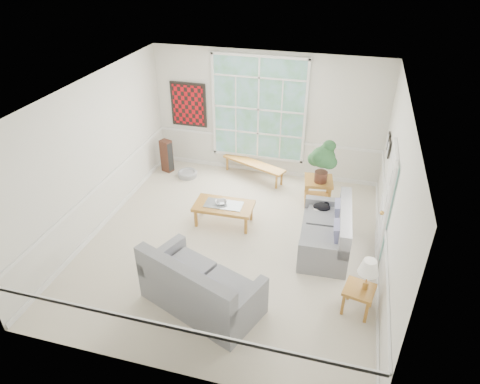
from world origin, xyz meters
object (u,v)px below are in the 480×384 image
(loveseat_front, at_px, (202,280))
(coffee_table, at_px, (224,214))
(end_table, at_px, (318,192))
(side_table, at_px, (358,299))
(loveseat_right, at_px, (325,228))

(loveseat_front, xyz_separation_m, coffee_table, (-0.34, 2.27, -0.29))
(end_table, bearing_deg, side_table, -72.16)
(side_table, bearing_deg, loveseat_right, 114.62)
(loveseat_right, xyz_separation_m, coffee_table, (-2.08, 0.29, -0.23))
(loveseat_front, bearing_deg, end_table, 89.48)
(coffee_table, bearing_deg, end_table, 33.91)
(end_table, bearing_deg, loveseat_front, -112.18)
(loveseat_front, relative_size, side_table, 4.06)
(loveseat_front, bearing_deg, coffee_table, 120.09)
(coffee_table, bearing_deg, loveseat_right, -9.43)
(loveseat_right, xyz_separation_m, side_table, (0.67, -1.47, -0.22))
(loveseat_front, distance_m, coffee_table, 2.31)
(loveseat_right, bearing_deg, end_table, 97.89)
(loveseat_front, xyz_separation_m, side_table, (2.41, 0.51, -0.28))
(coffee_table, distance_m, side_table, 3.27)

